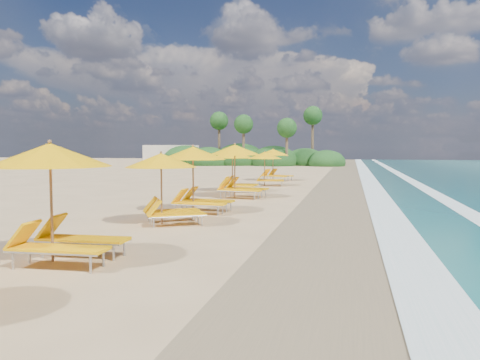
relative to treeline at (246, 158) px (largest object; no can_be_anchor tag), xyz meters
name	(u,v)px	position (x,y,z in m)	size (l,w,h in m)	color
ground	(240,211)	(9.94, -45.51, -1.00)	(160.00, 160.00, 0.00)	tan
wet_sand	(345,214)	(13.94, -45.51, -0.99)	(4.00, 160.00, 0.01)	#877151
surf_foam	(422,216)	(16.64, -45.51, -0.97)	(4.00, 160.00, 0.01)	white
station_2	(60,194)	(8.08, -54.34, 0.48)	(2.93, 2.73, 2.63)	olive
station_3	(167,183)	(8.40, -49.16, 0.32)	(3.17, 3.17, 2.35)	olive
station_4	(198,174)	(8.48, -46.29, 0.44)	(2.86, 2.66, 2.57)	olive
station_5	(239,167)	(8.76, -40.86, 0.50)	(3.15, 2.98, 2.68)	olive
station_6	(236,168)	(7.87, -37.92, 0.35)	(2.64, 2.45, 2.40)	olive
station_7	(267,166)	(8.89, -33.56, 0.26)	(2.64, 2.51, 2.23)	olive
station_8	(275,163)	(8.66, -28.96, 0.35)	(3.16, 3.14, 2.40)	olive
treeline	(246,158)	(0.00, 0.00, 0.00)	(25.80, 8.80, 9.74)	#163D14
beach_building	(171,155)	(-12.06, 2.49, 0.40)	(7.00, 5.00, 2.80)	beige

